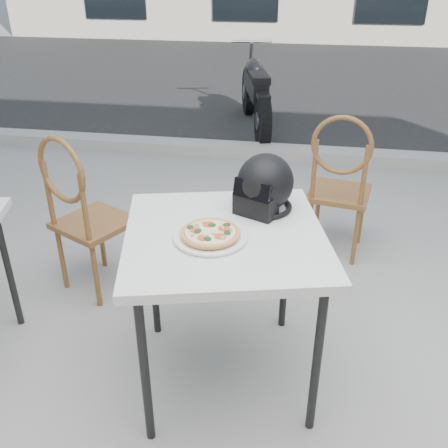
% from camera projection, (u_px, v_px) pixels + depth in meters
% --- Properties ---
extents(ground, '(80.00, 80.00, 0.00)m').
position_uv_depth(ground, '(287.00, 358.00, 2.64)').
color(ground, gray).
rests_on(ground, ground).
extents(street_asphalt, '(30.00, 8.00, 0.00)m').
position_uv_depth(street_asphalt, '(311.00, 79.00, 8.72)').
color(street_asphalt, black).
rests_on(street_asphalt, ground).
extents(curb, '(30.00, 0.25, 0.12)m').
position_uv_depth(curb, '(304.00, 154.00, 5.22)').
color(curb, '#9A9890').
rests_on(curb, ground).
extents(cafe_table_main, '(1.05, 1.05, 0.82)m').
position_uv_depth(cafe_table_main, '(225.00, 247.00, 2.20)').
color(cafe_table_main, silver).
rests_on(cafe_table_main, ground).
extents(plate, '(0.40, 0.40, 0.02)m').
position_uv_depth(plate, '(210.00, 237.00, 2.11)').
color(plate, silver).
rests_on(plate, cafe_table_main).
extents(pizza, '(0.34, 0.34, 0.03)m').
position_uv_depth(pizza, '(210.00, 233.00, 2.10)').
color(pizza, '#E29853').
rests_on(pizza, plate).
extents(helmet, '(0.35, 0.36, 0.27)m').
position_uv_depth(helmet, '(264.00, 186.00, 2.31)').
color(helmet, black).
rests_on(helmet, cafe_table_main).
extents(cafe_chair_main, '(0.46, 0.46, 1.04)m').
position_uv_depth(cafe_chair_main, '(340.00, 179.00, 3.30)').
color(cafe_chair_main, brown).
rests_on(cafe_chair_main, ground).
extents(cafe_chair_side, '(0.54, 0.54, 1.04)m').
position_uv_depth(cafe_chair_side, '(82.00, 208.00, 2.92)').
color(cafe_chair_side, brown).
rests_on(cafe_chair_side, ground).
extents(motorcycle, '(0.66, 1.93, 0.97)m').
position_uv_depth(motorcycle, '(255.00, 94.00, 6.00)').
color(motorcycle, black).
rests_on(motorcycle, street_asphalt).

